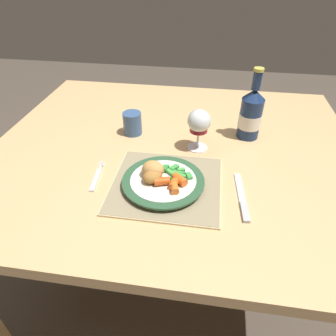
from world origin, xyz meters
name	(u,v)px	position (x,y,z in m)	size (l,w,h in m)	color
ground_plane	(172,273)	(0.00, 0.00, 0.00)	(6.00, 6.00, 0.00)	#4C4238
dining_table	(173,166)	(0.00, 0.00, 0.66)	(1.23, 1.05, 0.74)	tan
placemat	(166,184)	(0.01, -0.21, 0.74)	(0.31, 0.29, 0.01)	#CCB789
dinner_plate	(163,182)	(0.00, -0.21, 0.76)	(0.23, 0.23, 0.02)	white
breaded_croquettes	(153,171)	(-0.03, -0.21, 0.79)	(0.08, 0.10, 0.05)	#A87033
green_beans_pile	(176,173)	(0.03, -0.19, 0.77)	(0.09, 0.07, 0.01)	#338438
glazed_carrots	(172,183)	(0.03, -0.24, 0.78)	(0.10, 0.08, 0.02)	#CC5119
fork	(97,178)	(-0.20, -0.21, 0.74)	(0.03, 0.14, 0.01)	silver
table_knife	(242,200)	(0.22, -0.24, 0.74)	(0.03, 0.20, 0.01)	silver
wine_glass	(199,123)	(0.08, 0.00, 0.83)	(0.07, 0.07, 0.14)	silver
bottle	(251,114)	(0.25, 0.10, 0.83)	(0.08, 0.08, 0.24)	navy
drinking_cup	(132,123)	(-0.16, 0.06, 0.78)	(0.07, 0.07, 0.08)	#385684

